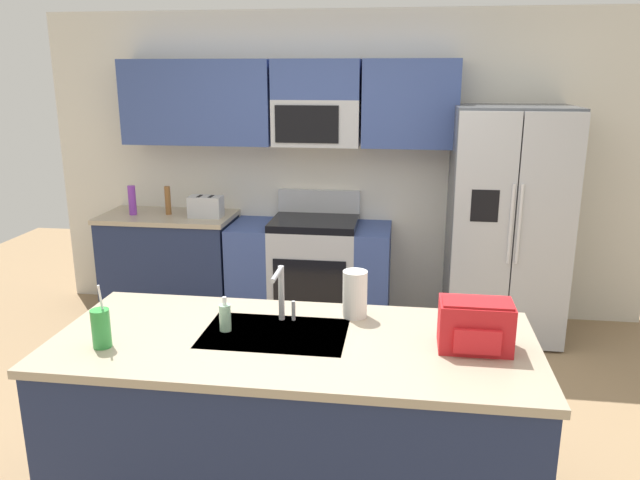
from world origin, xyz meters
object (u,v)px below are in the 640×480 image
(sink_faucet, at_px, (281,290))
(soap_dispenser, at_px, (225,317))
(paper_towel_roll, at_px, (355,294))
(drink_cup_green, at_px, (101,328))
(backpack, at_px, (475,324))
(pepper_mill, at_px, (168,200))
(toaster, at_px, (206,207))
(range_oven, at_px, (310,270))
(bottle_purple, at_px, (132,200))
(refrigerator, at_px, (506,224))

(sink_faucet, xyz_separation_m, soap_dispenser, (-0.25, -0.14, -0.10))
(paper_towel_roll, bearing_deg, drink_cup_green, -154.73)
(soap_dispenser, bearing_deg, backpack, -2.09)
(drink_cup_green, bearing_deg, paper_towel_roll, 25.27)
(pepper_mill, relative_size, paper_towel_roll, 1.03)
(paper_towel_roll, bearing_deg, toaster, 125.40)
(soap_dispenser, bearing_deg, range_oven, 88.96)
(toaster, height_order, bottle_purple, bottle_purple)
(pepper_mill, bearing_deg, toaster, -8.01)
(drink_cup_green, bearing_deg, soap_dispenser, 27.09)
(toaster, distance_m, bottle_purple, 0.66)
(sink_faucet, height_order, paper_towel_roll, sink_faucet)
(soap_dispenser, bearing_deg, toaster, 110.27)
(refrigerator, distance_m, toaster, 2.49)
(pepper_mill, xyz_separation_m, sink_faucet, (1.45, -2.21, 0.04))
(drink_cup_green, bearing_deg, sink_faucet, 28.12)
(refrigerator, height_order, sink_faucet, refrigerator)
(pepper_mill, bearing_deg, drink_cup_green, -74.80)
(range_oven, bearing_deg, paper_towel_roll, -75.12)
(pepper_mill, bearing_deg, bottle_purple, -170.30)
(pepper_mill, relative_size, backpack, 0.77)
(pepper_mill, bearing_deg, soap_dispenser, -62.85)
(refrigerator, xyz_separation_m, pepper_mill, (-2.84, 0.07, 0.10))
(range_oven, xyz_separation_m, refrigerator, (1.59, -0.07, 0.48))
(bottle_purple, relative_size, drink_cup_green, 0.85)
(bottle_purple, height_order, soap_dispenser, bottle_purple)
(refrigerator, xyz_separation_m, soap_dispenser, (-1.64, -2.28, 0.04))
(bottle_purple, relative_size, paper_towel_roll, 1.06)
(range_oven, xyz_separation_m, backpack, (1.12, -2.39, 0.57))
(sink_faucet, distance_m, paper_towel_roll, 0.37)
(pepper_mill, distance_m, drink_cup_green, 2.70)
(sink_faucet, bearing_deg, range_oven, 95.26)
(refrigerator, bearing_deg, drink_cup_green, -130.11)
(sink_faucet, height_order, soap_dispenser, sink_faucet)
(paper_towel_roll, bearing_deg, pepper_mill, 130.82)
(refrigerator, bearing_deg, pepper_mill, 178.60)
(bottle_purple, bearing_deg, sink_faucet, -50.88)
(pepper_mill, relative_size, bottle_purple, 0.97)
(pepper_mill, xyz_separation_m, drink_cup_green, (0.71, -2.60, -0.03))
(pepper_mill, xyz_separation_m, soap_dispenser, (1.20, -2.35, -0.06))
(pepper_mill, height_order, bottle_purple, bottle_purple)
(refrigerator, relative_size, toaster, 6.61)
(drink_cup_green, bearing_deg, range_oven, 78.29)
(toaster, distance_m, paper_towel_roll, 2.50)
(range_oven, xyz_separation_m, drink_cup_green, (-0.54, -2.61, 0.55))
(soap_dispenser, xyz_separation_m, paper_towel_roll, (0.60, 0.26, 0.05))
(pepper_mill, bearing_deg, paper_towel_roll, -49.18)
(refrigerator, distance_m, sink_faucet, 2.55)
(refrigerator, bearing_deg, range_oven, 177.42)
(pepper_mill, bearing_deg, sink_faucet, -56.68)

